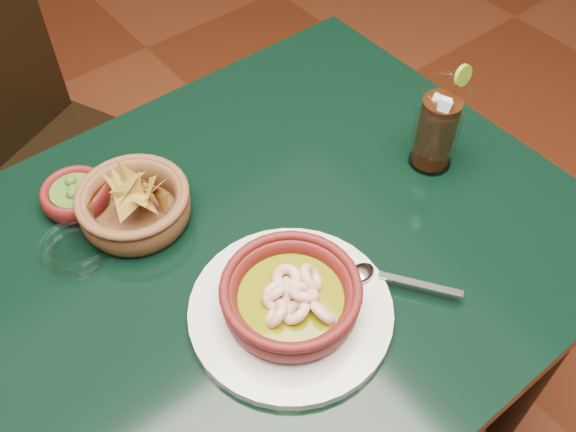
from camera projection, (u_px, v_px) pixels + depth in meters
dining_table at (211, 315)px, 1.02m from camera, size 1.20×0.80×0.75m
dining_chair at (50, 153)px, 1.50m from camera, size 0.53×0.53×0.86m
shrimp_plate at (291, 301)px, 0.88m from camera, size 0.35×0.29×0.08m
chip_basket at (135, 204)px, 0.99m from camera, size 0.21×0.21×0.14m
guacamole_ramekin at (75, 195)px, 1.02m from camera, size 0.13×0.13×0.04m
cola_drink at (437, 127)px, 1.04m from camera, size 0.16×0.16×0.18m
glass_ashtray at (75, 249)px, 0.96m from camera, size 0.11×0.11×0.03m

